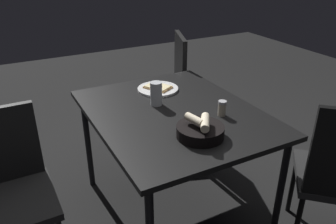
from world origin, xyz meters
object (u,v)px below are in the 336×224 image
dining_table (173,120)px  chair_far (168,85)px  pepper_shaker (222,109)px  bread_basket (200,130)px  pizza_plate (158,88)px  beer_glass (156,95)px  chair_spare (6,184)px

dining_table → chair_far: 0.96m
dining_table → pepper_shaker: 0.30m
bread_basket → dining_table: bearing=-94.9°
pepper_shaker → chair_far: 1.09m
pizza_plate → chair_far: size_ratio=0.28×
dining_table → chair_far: size_ratio=1.21×
pizza_plate → bread_basket: bread_basket is taller
beer_glass → pizza_plate: bearing=-118.7°
pepper_shaker → chair_far: (-0.20, -1.04, -0.25)m
chair_spare → pizza_plate: bearing=-165.4°
bread_basket → pepper_shaker: size_ratio=2.73×
pizza_plate → pepper_shaker: size_ratio=3.08×
beer_glass → chair_far: (-0.46, -0.73, -0.27)m
dining_table → pepper_shaker: bearing=139.9°
bread_basket → pepper_shaker: bread_basket is taller
dining_table → pepper_shaker: size_ratio=13.08×
pizza_plate → beer_glass: beer_glass is taller
chair_spare → bread_basket: bearing=156.6°
chair_spare → pepper_shaker: bearing=167.8°
pizza_plate → chair_far: bearing=-123.7°
dining_table → pizza_plate: (-0.06, -0.33, 0.07)m
chair_far → bread_basket: bearing=69.6°
pepper_shaker → dining_table: bearing=-40.1°
beer_glass → chair_spare: bearing=3.5°
bread_basket → beer_glass: beer_glass is taller
bread_basket → chair_far: size_ratio=0.25×
chair_far → chair_spare: 1.57m
dining_table → chair_far: bearing=-115.7°
pizza_plate → bread_basket: (0.09, 0.66, 0.03)m
pizza_plate → pepper_shaker: bearing=106.3°
dining_table → beer_glass: 0.18m
pizza_plate → bread_basket: bearing=82.1°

